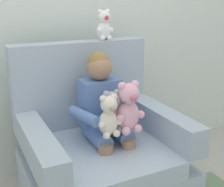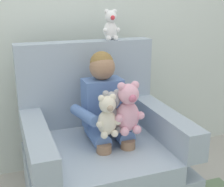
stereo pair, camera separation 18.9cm
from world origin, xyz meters
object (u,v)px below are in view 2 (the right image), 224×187
Objects in this scene: armchair at (101,157)px; plush_grey at (111,112)px; plush_white_on_backrest at (111,26)px; plush_cream at (107,117)px; plush_pink at (128,109)px; seated_child at (106,108)px.

armchair is 4.00× the size of plush_grey.
plush_grey is 0.67m from plush_white_on_backrest.
plush_cream is 0.80× the size of plush_pink.
seated_child is at bearing 78.33° from plush_grey.
plush_cream is (-0.05, -0.19, 0.02)m from seated_child.
seated_child reaches higher than plush_grey.
plush_cream is at bearing -139.18° from plush_grey.
plush_pink is at bearing -51.61° from armchair.
plush_cream is at bearing -107.44° from seated_child.
armchair is at bearing 125.66° from plush_pink.
plush_cream is 1.20× the size of plush_white_on_backrest.
plush_pink is at bearing -66.73° from seated_child.
seated_child is 0.20m from plush_cream.
plush_white_on_backrest is (0.19, 0.32, 0.85)m from armchair.
plush_cream is at bearing 179.32° from plush_pink.
seated_child reaches higher than plush_cream.
plush_cream is at bearing -92.90° from armchair.
plush_white_on_backrest is at bearing 63.11° from seated_child.
plush_pink reaches higher than plush_grey.
armchair reaches higher than plush_cream.
seated_child is at bearing 111.77° from plush_pink.
plush_pink reaches higher than plush_cream.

